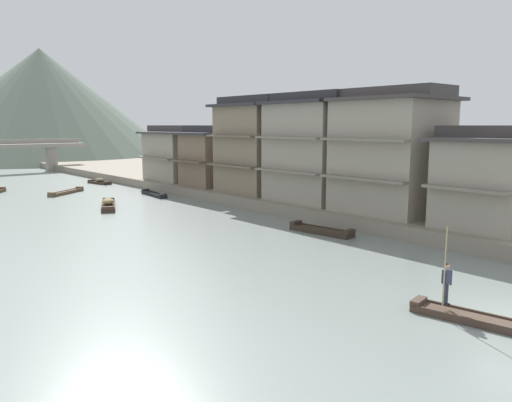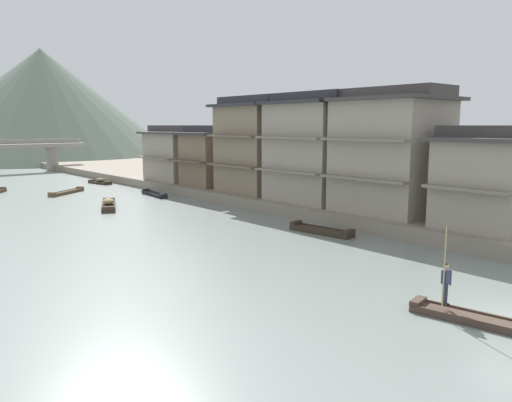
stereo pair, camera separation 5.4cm
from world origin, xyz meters
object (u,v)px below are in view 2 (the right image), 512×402
Objects in this scene: boat_midriver_upstream at (67,192)px; house_waterfront_end at (176,153)px; boatman_person at (446,279)px; house_waterfront_nearest at (492,178)px; stone_bridge at (0,152)px; house_waterfront_narrow at (252,146)px; boat_moored_nearest at (109,205)px; boat_foreground_poled at (486,322)px; boat_moored_third at (154,194)px; boat_midriver_drifting at (100,182)px; house_waterfront_far at (209,156)px; boat_moored_second at (321,231)px; house_waterfront_second at (391,152)px; house_waterfront_tall at (309,148)px.

house_waterfront_end is at bearing -15.67° from boat_midriver_upstream.
house_waterfront_end is (11.41, -3.20, 3.76)m from boat_midriver_upstream.
house_waterfront_nearest is at bearing 18.56° from boatman_person.
boatman_person is at bearing -91.41° from stone_bridge.
house_waterfront_narrow is 0.35× the size of stone_bridge.
stone_bridge is (0.94, 39.70, 2.95)m from boat_moored_nearest.
boat_midriver_upstream is at bearing 107.26° from house_waterfront_nearest.
boat_foreground_poled is 37.66m from boat_moored_third.
boat_moored_third is at bearing 78.14° from boatman_person.
boat_moored_third is at bearing -80.92° from stone_bridge.
house_waterfront_far is (4.84, -16.33, 3.67)m from boat_midriver_drifting.
boat_midriver_upstream is (1.25, 42.81, -1.27)m from boatman_person.
boat_midriver_drifting is (0.38, 36.47, 0.08)m from boat_moored_second.
house_waterfront_second is at bearing -79.23° from stone_bridge.
house_waterfront_narrow is (-0.13, 7.12, 0.00)m from house_waterfront_tall.
house_waterfront_nearest and house_waterfront_far have the same top height.
house_waterfront_end reaches higher than boat_midriver_drifting.
house_waterfront_second is (-0.08, 7.12, 1.28)m from house_waterfront_nearest.
boat_midriver_drifting is 0.43× the size of house_waterfront_tall.
house_waterfront_end is at bearing 38.17° from boat_moored_third.
house_waterfront_end is (0.31, 6.86, -0.02)m from house_waterfront_far.
boat_foreground_poled is at bearing -134.56° from house_waterfront_second.
boat_midriver_drifting is at bearing 69.14° from boat_moored_nearest.
house_waterfront_nearest is at bearing -87.52° from house_waterfront_narrow.
house_waterfront_narrow is at bearing 91.07° from house_waterfront_tall.
boat_midriver_drifting is 0.15× the size of stone_bridge.
house_waterfront_second is 28.09m from house_waterfront_end.
stone_bridge is at bearing 88.59° from boatman_person.
boat_foreground_poled is 0.62× the size of house_waterfront_tall.
boat_midriver_drifting reaches higher than boat_midriver_upstream.
house_waterfront_end reaches higher than boat_midriver_upstream.
boatman_person is 0.65× the size of boat_midriver_upstream.
house_waterfront_second and house_waterfront_tall have the same top height.
house_waterfront_nearest is 0.93× the size of house_waterfront_end.
boat_moored_second is at bearing 64.01° from boat_foreground_poled.
house_waterfront_far is 6.87m from house_waterfront_end.
boat_moored_nearest is 23.93m from house_waterfront_second.
boat_moored_nearest is at bearing 121.63° from house_waterfront_second.
boat_moored_second is at bearing -130.47° from house_waterfront_tall.
boatman_person is 0.35× the size of house_waterfront_second.
boat_midriver_upstream is at bearing -91.01° from stone_bridge.
stone_bridge is (-10.61, 38.45, -0.69)m from house_waterfront_far.
boat_foreground_poled is 0.62× the size of house_waterfront_narrow.
house_waterfront_far is at bearing 70.56° from boat_foreground_poled.
house_waterfront_narrow is 46.57m from stone_bridge.
house_waterfront_narrow reaches higher than boat_midriver_drifting.
house_waterfront_nearest is 1.16× the size of house_waterfront_far.
house_waterfront_nearest is 67.74m from stone_bridge.
house_waterfront_tall reaches higher than boat_foreground_poled.
boatman_person reaches higher than boat_midriver_drifting.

